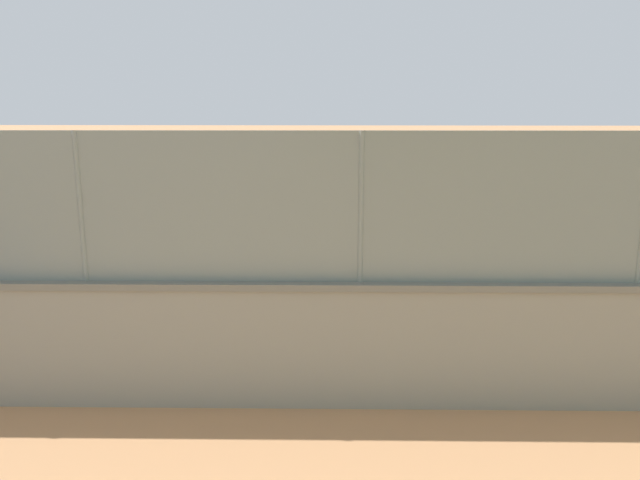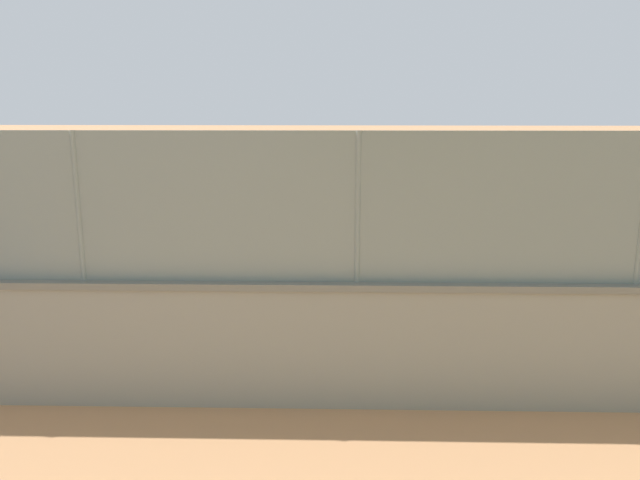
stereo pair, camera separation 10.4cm
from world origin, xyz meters
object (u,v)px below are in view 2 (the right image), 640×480
Objects in this scene: player_near_wall_returning at (321,247)px; player_baseline_waiting at (305,222)px; sports_ball at (352,272)px; courtside_bench at (250,334)px.

player_baseline_waiting reaches higher than player_near_wall_returning.
courtside_bench is at bearing 55.97° from sports_ball.
player_baseline_waiting reaches higher than sports_ball.
player_baseline_waiting is (0.48, -2.21, 0.07)m from player_near_wall_returning.
sports_ball is 0.06× the size of courtside_bench.
player_baseline_waiting is 5.65m from courtside_bench.
player_baseline_waiting is at bearing -93.42° from courtside_bench.
sports_ball is at bearing 114.07° from player_near_wall_returning.
courtside_bench is (1.41, 2.08, -0.35)m from sports_ball.
player_baseline_waiting is 3.69m from sports_ball.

